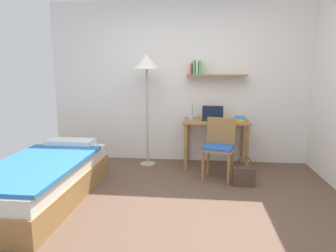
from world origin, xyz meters
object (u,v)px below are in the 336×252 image
at_px(standing_lamp, 147,68).
at_px(book_stack, 239,119).
at_px(water_bottle, 191,112).
at_px(bed, 43,180).
at_px(desk_chair, 219,145).
at_px(handbag, 244,176).
at_px(laptop, 213,116).
at_px(desk, 216,129).

bearing_deg(standing_lamp, book_stack, 0.17).
bearing_deg(standing_lamp, water_bottle, 8.41).
xyz_separation_m(bed, desk_chair, (2.07, 0.96, 0.23)).
relative_size(standing_lamp, handbag, 4.37).
bearing_deg(bed, water_bottle, 42.96).
bearing_deg(handbag, book_stack, 89.57).
bearing_deg(standing_lamp, handbag, -28.11).
distance_m(desk_chair, handbag, 0.53).
xyz_separation_m(laptop, water_bottle, (-0.34, 0.02, 0.06)).
xyz_separation_m(standing_lamp, laptop, (1.02, 0.08, -0.75)).
bearing_deg(laptop, bed, -142.61).
xyz_separation_m(bed, desk, (2.04, 1.48, 0.36)).
bearing_deg(bed, handbag, 16.16).
bearing_deg(desk, desk_chair, -86.99).
distance_m(desk_chair, water_bottle, 0.81).
height_order(water_bottle, book_stack, water_bottle).
distance_m(bed, desk, 2.55).
bearing_deg(standing_lamp, desk, 2.04).
height_order(desk, book_stack, book_stack).
xyz_separation_m(standing_lamp, water_bottle, (0.68, 0.10, -0.68)).
bearing_deg(water_bottle, book_stack, -7.51).
distance_m(desk, handbag, 0.97).
height_order(desk_chair, laptop, laptop).
relative_size(bed, desk_chair, 2.41).
relative_size(bed, laptop, 6.07).
xyz_separation_m(desk_chair, water_bottle, (-0.42, 0.58, 0.38)).
relative_size(bed, book_stack, 8.72).
bearing_deg(desk, water_bottle, 170.89).
distance_m(bed, laptop, 2.57).
distance_m(standing_lamp, water_bottle, 0.97).
bearing_deg(handbag, bed, -163.84).
bearing_deg(water_bottle, desk_chair, -54.27).
relative_size(bed, standing_lamp, 1.17).
xyz_separation_m(book_stack, handbag, (-0.01, -0.75, -0.63)).
xyz_separation_m(bed, handbag, (2.38, 0.69, -0.10)).
relative_size(standing_lamp, laptop, 5.20).
relative_size(water_bottle, book_stack, 1.03).
distance_m(laptop, water_bottle, 0.35).
relative_size(desk, book_stack, 4.27).
bearing_deg(desk, bed, -144.11).
bearing_deg(laptop, book_stack, -11.47).
xyz_separation_m(laptop, book_stack, (0.39, -0.08, -0.02)).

